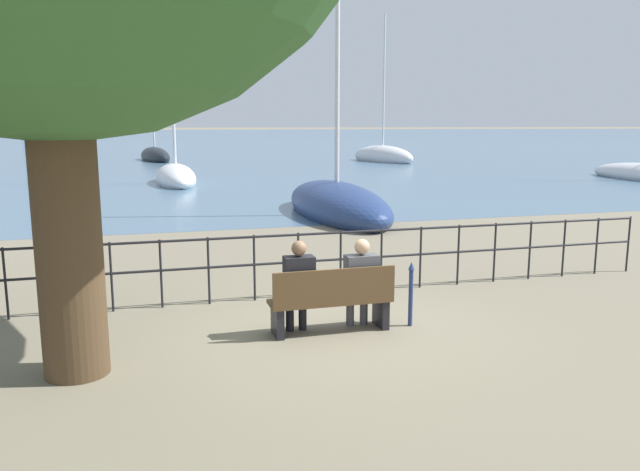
{
  "coord_description": "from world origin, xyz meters",
  "views": [
    {
      "loc": [
        -2.37,
        -7.7,
        2.75
      ],
      "look_at": [
        0.0,
        0.5,
        1.22
      ],
      "focal_mm": 35.0,
      "sensor_mm": 36.0,
      "label": 1
    }
  ],
  "objects": [
    {
      "name": "sailboat_3",
      "position": [
        -0.76,
        22.1,
        0.35
      ],
      "size": [
        1.93,
        6.11,
        11.59
      ],
      "rotation": [
        0.0,
        0.0,
        0.03
      ],
      "color": "white",
      "rests_on": "ground_plane"
    },
    {
      "name": "promenade_railing",
      "position": [
        -0.0,
        1.75,
        0.69
      ],
      "size": [
        12.85,
        0.04,
        1.05
      ],
      "color": "black",
      "rests_on": "ground_plane"
    },
    {
      "name": "harbor_water",
      "position": [
        0.0,
        158.52,
        0.0
      ],
      "size": [
        600.0,
        300.0,
        0.01
      ],
      "color": "slate",
      "rests_on": "ground_plane"
    },
    {
      "name": "closed_umbrella",
      "position": [
        1.13,
        -0.09,
        0.5
      ],
      "size": [
        0.09,
        0.09,
        0.9
      ],
      "color": "navy",
      "rests_on": "ground_plane"
    },
    {
      "name": "ground_plane",
      "position": [
        0.0,
        0.0,
        0.0
      ],
      "size": [
        1000.0,
        1000.0,
        0.0
      ],
      "primitive_type": "plane",
      "color": "#7A705B"
    },
    {
      "name": "sailboat_4",
      "position": [
        3.36,
        10.3,
        0.32
      ],
      "size": [
        2.33,
        7.33,
        9.85
      ],
      "rotation": [
        0.0,
        0.0,
        -0.01
      ],
      "color": "navy",
      "rests_on": "ground_plane"
    },
    {
      "name": "sailboat_0",
      "position": [
        -1.2,
        41.65,
        0.37
      ],
      "size": [
        2.84,
        7.18,
        11.9
      ],
      "rotation": [
        0.0,
        0.0,
        0.18
      ],
      "color": "black",
      "rests_on": "ground_plane"
    },
    {
      "name": "park_bench",
      "position": [
        0.0,
        -0.06,
        0.43
      ],
      "size": [
        1.65,
        0.45,
        0.9
      ],
      "color": "brown",
      "rests_on": "ground_plane"
    },
    {
      "name": "harbor_lighthouse",
      "position": [
        -23.03,
        135.98,
        10.1
      ],
      "size": [
        5.31,
        5.31,
        21.71
      ],
      "color": "white",
      "rests_on": "ground_plane"
    },
    {
      "name": "sailboat_1",
      "position": [
        14.97,
        35.58,
        0.38
      ],
      "size": [
        3.63,
        7.08,
        11.02
      ],
      "rotation": [
        0.0,
        0.0,
        0.24
      ],
      "color": "silver",
      "rests_on": "ground_plane"
    },
    {
      "name": "seated_person_left",
      "position": [
        -0.43,
        0.01,
        0.69
      ],
      "size": [
        0.39,
        0.35,
        1.26
      ],
      "color": "black",
      "rests_on": "ground_plane"
    },
    {
      "name": "seated_person_right",
      "position": [
        0.43,
        0.01,
        0.68
      ],
      "size": [
        0.45,
        0.35,
        1.24
      ],
      "color": "#4C4C51",
      "rests_on": "ground_plane"
    }
  ]
}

